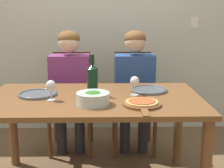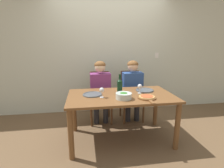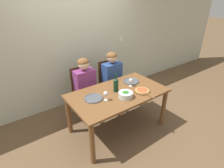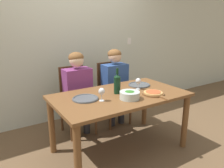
{
  "view_description": "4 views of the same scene",
  "coord_description": "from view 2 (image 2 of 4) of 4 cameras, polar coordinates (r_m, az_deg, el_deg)",
  "views": [
    {
      "loc": [
        0.09,
        -2.27,
        1.39
      ],
      "look_at": [
        0.14,
        -0.01,
        0.85
      ],
      "focal_mm": 50.0,
      "sensor_mm": 36.0,
      "label": 1
    },
    {
      "loc": [
        -0.53,
        -2.52,
        1.54
      ],
      "look_at": [
        -0.14,
        -0.01,
        0.93
      ],
      "focal_mm": 28.0,
      "sensor_mm": 36.0,
      "label": 2
    },
    {
      "loc": [
        -1.56,
        -1.99,
        2.19
      ],
      "look_at": [
        -0.13,
        -0.01,
        0.94
      ],
      "focal_mm": 28.0,
      "sensor_mm": 36.0,
      "label": 3
    },
    {
      "loc": [
        -1.43,
        -2.07,
        1.59
      ],
      "look_at": [
        -0.09,
        0.04,
        0.88
      ],
      "focal_mm": 35.0,
      "sensor_mm": 36.0,
      "label": 4
    }
  ],
  "objects": [
    {
      "name": "pizza_on_board",
      "position": [
        2.57,
        11.37,
        -4.31
      ],
      "size": [
        0.27,
        0.41,
        0.04
      ],
      "color": "brown",
      "rests_on": "dining_table"
    },
    {
      "name": "chair_left",
      "position": [
        3.48,
        -3.91,
        -3.82
      ],
      "size": [
        0.42,
        0.42,
        0.98
      ],
      "color": "brown",
      "rests_on": "ground"
    },
    {
      "name": "wine_glass_left",
      "position": [
        2.54,
        -3.38,
        -2.17
      ],
      "size": [
        0.07,
        0.07,
        0.15
      ],
      "color": "silver",
      "rests_on": "dining_table"
    },
    {
      "name": "person_woman",
      "position": [
        3.31,
        -3.79,
        -0.88
      ],
      "size": [
        0.47,
        0.51,
        1.21
      ],
      "color": "#28282D",
      "rests_on": "ground"
    },
    {
      "name": "broccoli_bowl",
      "position": [
        2.51,
        3.89,
        -3.86
      ],
      "size": [
        0.23,
        0.23,
        0.09
      ],
      "color": "silver",
      "rests_on": "dining_table"
    },
    {
      "name": "ground_plane",
      "position": [
        3.0,
        2.77,
        -17.4
      ],
      "size": [
        40.0,
        40.0,
        0.0
      ],
      "primitive_type": "plane",
      "color": "brown"
    },
    {
      "name": "chair_right",
      "position": [
        3.58,
        6.14,
        -3.35
      ],
      "size": [
        0.42,
        0.42,
        0.98
      ],
      "color": "brown",
      "rests_on": "ground"
    },
    {
      "name": "dining_table",
      "position": [
        2.73,
        2.93,
        -5.68
      ],
      "size": [
        1.62,
        0.92,
        0.75
      ],
      "color": "brown",
      "rests_on": "ground"
    },
    {
      "name": "dinner_plate_right",
      "position": [
        2.97,
        10.62,
        -1.98
      ],
      "size": [
        0.3,
        0.3,
        0.02
      ],
      "color": "#4C5156",
      "rests_on": "dining_table"
    },
    {
      "name": "wine_glass_right",
      "position": [
        2.78,
        9.06,
        -0.94
      ],
      "size": [
        0.07,
        0.07,
        0.15
      ],
      "color": "silver",
      "rests_on": "dining_table"
    },
    {
      "name": "dinner_plate_left",
      "position": [
        2.7,
        -6.4,
        -3.39
      ],
      "size": [
        0.3,
        0.3,
        0.02
      ],
      "color": "#4C5156",
      "rests_on": "dining_table"
    },
    {
      "name": "person_man",
      "position": [
        3.42,
        6.73,
        -0.48
      ],
      "size": [
        0.47,
        0.51,
        1.21
      ],
      "color": "#28282D",
      "rests_on": "ground"
    },
    {
      "name": "back_wall",
      "position": [
        3.9,
        -0.97,
        10.66
      ],
      "size": [
        10.0,
        0.06,
        2.7
      ],
      "color": "beige",
      "rests_on": "ground"
    },
    {
      "name": "wine_bottle",
      "position": [
        2.71,
        2.54,
        -0.7
      ],
      "size": [
        0.08,
        0.08,
        0.32
      ],
      "color": "black",
      "rests_on": "dining_table"
    }
  ]
}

